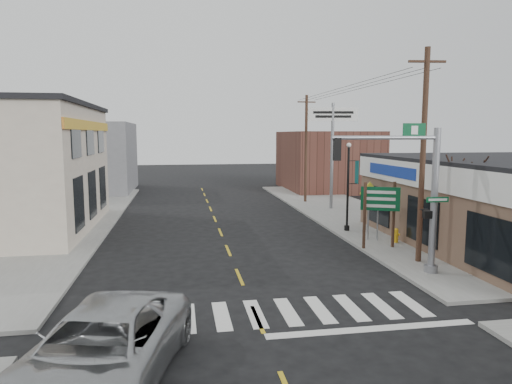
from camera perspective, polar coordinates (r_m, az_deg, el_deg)
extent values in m
plane|color=black|center=(13.71, 0.17, -15.59)|extent=(140.00, 140.00, 0.00)
cube|color=gray|center=(28.28, 13.85, -3.71)|extent=(6.00, 38.00, 0.13)
cube|color=gray|center=(26.89, -24.22, -4.70)|extent=(6.00, 38.00, 0.13)
cube|color=gold|center=(21.25, -3.50, -7.29)|extent=(0.12, 56.00, 0.01)
cube|color=silver|center=(14.08, -0.11, -14.95)|extent=(11.00, 2.20, 0.01)
cube|color=brown|center=(44.82, 8.87, 3.89)|extent=(8.00, 10.00, 5.60)
cube|color=slate|center=(45.39, -20.86, 4.05)|extent=(9.00, 10.00, 6.40)
imported|color=#A7A9AC|center=(10.59, -18.78, -18.27)|extent=(4.08, 6.43, 1.65)
cylinder|color=gray|center=(18.23, 21.37, -1.08)|extent=(0.25, 0.25, 5.43)
cylinder|color=gray|center=(17.12, 15.97, 6.55)|extent=(3.98, 0.14, 0.14)
cube|color=black|center=(16.44, 10.24, 5.27)|extent=(0.25, 0.20, 0.81)
cube|color=#084725|center=(18.03, 21.74, -0.89)|extent=(0.86, 0.04, 0.20)
cube|color=#084725|center=(17.61, 19.22, 7.32)|extent=(0.86, 0.05, 0.50)
cube|color=black|center=(18.14, 20.70, -2.68)|extent=(0.29, 0.24, 0.29)
cube|color=#462E20|center=(21.34, 13.41, -2.88)|extent=(0.11, 0.11, 3.04)
cube|color=#462E20|center=(21.93, 16.82, -2.72)|extent=(0.11, 0.11, 3.04)
cube|color=#114A2F|center=(21.46, 15.27, -0.83)|extent=(1.74, 0.05, 1.09)
cylinder|color=gold|center=(23.11, 17.10, -5.37)|extent=(0.20, 0.20, 0.57)
sphere|color=gold|center=(23.04, 17.13, -4.60)|extent=(0.22, 0.22, 0.22)
cylinder|color=gray|center=(23.17, 13.90, -2.60)|extent=(0.06, 0.06, 2.65)
cube|color=gold|center=(23.00, 14.00, -0.14)|extent=(1.13, 0.03, 1.13)
cylinder|color=black|center=(25.05, 11.40, 0.42)|extent=(0.12, 0.12, 4.58)
sphere|color=silver|center=(24.89, 11.54, 5.77)|extent=(0.25, 0.25, 0.25)
cube|color=#0E514F|center=(25.14, 12.49, 2.43)|extent=(0.02, 0.48, 1.23)
cylinder|color=gray|center=(32.39, 9.48, 4.43)|extent=(0.22, 0.22, 7.36)
cube|color=white|center=(32.38, 9.59, 9.55)|extent=(3.46, 0.18, 0.92)
cylinder|color=black|center=(20.49, 24.55, -3.25)|extent=(0.21, 0.21, 3.40)
ellipsoid|color=#133615|center=(20.71, 26.69, -6.61)|extent=(1.37, 1.37, 1.03)
ellipsoid|color=black|center=(23.11, 25.50, -5.46)|extent=(1.08, 1.08, 0.81)
cylinder|color=#43261D|center=(19.51, 20.13, 4.13)|extent=(0.22, 0.22, 8.58)
cube|color=#43261D|center=(19.69, 20.61, 15.03)|extent=(1.49, 0.09, 0.09)
cylinder|color=#43321D|center=(35.44, 6.26, 5.38)|extent=(0.21, 0.21, 8.17)
cube|color=#43321D|center=(35.50, 6.34, 11.12)|extent=(1.42, 0.09, 0.09)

